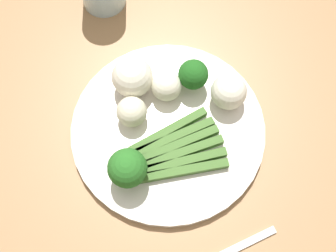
{
  "coord_description": "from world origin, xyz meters",
  "views": [
    {
      "loc": [
        -0.14,
        -0.01,
        1.32
      ],
      "look_at": [
        0.08,
        -0.06,
        0.77
      ],
      "focal_mm": 43.1,
      "sensor_mm": 36.0,
      "label": 1
    }
  ],
  "objects_px": {
    "cauliflower_outer_edge": "(133,77)",
    "dining_table": "(144,201)",
    "cauliflower_near_center": "(167,86)",
    "broccoli_front_left": "(127,168)",
    "cauliflower_edge": "(132,112)",
    "broccoli_right": "(193,75)",
    "plate": "(168,129)",
    "cauliflower_left": "(229,92)",
    "asparagus_bundle": "(176,151)"
  },
  "relations": [
    {
      "from": "cauliflower_left",
      "to": "dining_table",
      "type": "bearing_deg",
      "value": 123.77
    },
    {
      "from": "cauliflower_left",
      "to": "cauliflower_near_center",
      "type": "xyz_separation_m",
      "value": [
        0.03,
        0.09,
        -0.0
      ]
    },
    {
      "from": "cauliflower_near_center",
      "to": "plate",
      "type": "bearing_deg",
      "value": 170.3
    },
    {
      "from": "asparagus_bundle",
      "to": "cauliflower_outer_edge",
      "type": "xyz_separation_m",
      "value": [
        0.12,
        0.04,
        0.02
      ]
    },
    {
      "from": "cauliflower_near_center",
      "to": "broccoli_right",
      "type": "bearing_deg",
      "value": -82.43
    },
    {
      "from": "plate",
      "to": "cauliflower_left",
      "type": "height_order",
      "value": "cauliflower_left"
    },
    {
      "from": "cauliflower_left",
      "to": "cauliflower_near_center",
      "type": "height_order",
      "value": "cauliflower_left"
    },
    {
      "from": "broccoli_right",
      "to": "cauliflower_edge",
      "type": "distance_m",
      "value": 0.11
    },
    {
      "from": "cauliflower_outer_edge",
      "to": "cauliflower_edge",
      "type": "distance_m",
      "value": 0.05
    },
    {
      "from": "plate",
      "to": "cauliflower_outer_edge",
      "type": "relative_size",
      "value": 4.69
    },
    {
      "from": "broccoli_front_left",
      "to": "plate",
      "type": "bearing_deg",
      "value": -47.93
    },
    {
      "from": "broccoli_right",
      "to": "cauliflower_edge",
      "type": "bearing_deg",
      "value": 109.86
    },
    {
      "from": "cauliflower_near_center",
      "to": "broccoli_front_left",
      "type": "bearing_deg",
      "value": 146.55
    },
    {
      "from": "broccoli_front_left",
      "to": "cauliflower_outer_edge",
      "type": "height_order",
      "value": "broccoli_front_left"
    },
    {
      "from": "cauliflower_outer_edge",
      "to": "cauliflower_near_center",
      "type": "relative_size",
      "value": 1.35
    },
    {
      "from": "cauliflower_left",
      "to": "broccoli_right",
      "type": "bearing_deg",
      "value": 51.86
    },
    {
      "from": "asparagus_bundle",
      "to": "cauliflower_outer_edge",
      "type": "height_order",
      "value": "cauliflower_outer_edge"
    },
    {
      "from": "plate",
      "to": "cauliflower_near_center",
      "type": "relative_size",
      "value": 6.33
    },
    {
      "from": "plate",
      "to": "asparagus_bundle",
      "type": "height_order",
      "value": "asparagus_bundle"
    },
    {
      "from": "cauliflower_left",
      "to": "cauliflower_edge",
      "type": "bearing_deg",
      "value": 90.13
    },
    {
      "from": "broccoli_right",
      "to": "broccoli_front_left",
      "type": "relative_size",
      "value": 0.84
    },
    {
      "from": "dining_table",
      "to": "cauliflower_near_center",
      "type": "bearing_deg",
      "value": -26.7
    },
    {
      "from": "cauliflower_left",
      "to": "cauliflower_near_center",
      "type": "bearing_deg",
      "value": 70.91
    },
    {
      "from": "cauliflower_edge",
      "to": "plate",
      "type": "bearing_deg",
      "value": -117.98
    },
    {
      "from": "dining_table",
      "to": "cauliflower_outer_edge",
      "type": "height_order",
      "value": "cauliflower_outer_edge"
    },
    {
      "from": "dining_table",
      "to": "cauliflower_edge",
      "type": "xyz_separation_m",
      "value": [
        0.1,
        -0.01,
        0.14
      ]
    },
    {
      "from": "broccoli_right",
      "to": "cauliflower_outer_edge",
      "type": "xyz_separation_m",
      "value": [
        0.02,
        0.09,
        -0.0
      ]
    },
    {
      "from": "dining_table",
      "to": "plate",
      "type": "bearing_deg",
      "value": -36.7
    },
    {
      "from": "broccoli_front_left",
      "to": "cauliflower_near_center",
      "type": "bearing_deg",
      "value": -33.45
    },
    {
      "from": "cauliflower_left",
      "to": "cauliflower_edge",
      "type": "height_order",
      "value": "cauliflower_left"
    },
    {
      "from": "cauliflower_outer_edge",
      "to": "dining_table",
      "type": "bearing_deg",
      "value": 172.64
    },
    {
      "from": "cauliflower_edge",
      "to": "asparagus_bundle",
      "type": "bearing_deg",
      "value": -142.26
    },
    {
      "from": "broccoli_right",
      "to": "cauliflower_near_center",
      "type": "bearing_deg",
      "value": 97.57
    },
    {
      "from": "asparagus_bundle",
      "to": "cauliflower_left",
      "type": "relative_size",
      "value": 2.7
    },
    {
      "from": "plate",
      "to": "cauliflower_outer_edge",
      "type": "distance_m",
      "value": 0.09
    },
    {
      "from": "asparagus_bundle",
      "to": "cauliflower_outer_edge",
      "type": "relative_size",
      "value": 2.34
    },
    {
      "from": "broccoli_right",
      "to": "cauliflower_outer_edge",
      "type": "distance_m",
      "value": 0.09
    },
    {
      "from": "broccoli_right",
      "to": "broccoli_front_left",
      "type": "bearing_deg",
      "value": 135.9
    },
    {
      "from": "cauliflower_outer_edge",
      "to": "cauliflower_edge",
      "type": "height_order",
      "value": "cauliflower_outer_edge"
    },
    {
      "from": "plate",
      "to": "cauliflower_outer_edge",
      "type": "xyz_separation_m",
      "value": [
        0.08,
        0.04,
        0.04
      ]
    },
    {
      "from": "cauliflower_edge",
      "to": "broccoli_front_left",
      "type": "bearing_deg",
      "value": 167.25
    },
    {
      "from": "plate",
      "to": "broccoli_right",
      "type": "relative_size",
      "value": 5.22
    },
    {
      "from": "broccoli_front_left",
      "to": "cauliflower_near_center",
      "type": "height_order",
      "value": "broccoli_front_left"
    },
    {
      "from": "dining_table",
      "to": "broccoli_front_left",
      "type": "relative_size",
      "value": 18.29
    },
    {
      "from": "dining_table",
      "to": "broccoli_right",
      "type": "height_order",
      "value": "broccoli_right"
    },
    {
      "from": "asparagus_bundle",
      "to": "cauliflower_left",
      "type": "distance_m",
      "value": 0.12
    },
    {
      "from": "asparagus_bundle",
      "to": "cauliflower_left",
      "type": "xyz_separation_m",
      "value": [
        0.07,
        -0.09,
        0.02
      ]
    },
    {
      "from": "cauliflower_left",
      "to": "asparagus_bundle",
      "type": "bearing_deg",
      "value": 125.18
    },
    {
      "from": "asparagus_bundle",
      "to": "cauliflower_left",
      "type": "bearing_deg",
      "value": 26.0
    },
    {
      "from": "dining_table",
      "to": "broccoli_front_left",
      "type": "distance_m",
      "value": 0.15
    }
  ]
}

